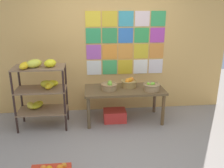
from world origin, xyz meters
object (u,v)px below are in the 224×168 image
Objects in this scene: fruit_basket_right at (129,83)px; produce_crate_under_table at (115,115)px; banana_shelf_unit at (41,86)px; fruit_basket_left at (152,87)px; display_table at (124,92)px; fruit_basket_centre at (109,86)px.

produce_crate_under_table is at bearing -157.67° from fruit_basket_right.
banana_shelf_unit is 4.18× the size of fruit_basket_left.
banana_shelf_unit is 1.59m from fruit_basket_right.
display_table is 4.93× the size of fruit_basket_right.
banana_shelf_unit reaches higher than fruit_basket_right.
produce_crate_under_table is at bearing 4.29° from fruit_basket_centre.
fruit_basket_centre is 1.00× the size of fruit_basket_left.
fruit_basket_left is (1.94, -0.04, -0.06)m from banana_shelf_unit.
display_table is (1.47, 0.11, -0.21)m from banana_shelf_unit.
banana_shelf_unit is 0.86× the size of display_table.
fruit_basket_left is 0.44m from fruit_basket_right.
fruit_basket_left is 0.89m from produce_crate_under_table.
produce_crate_under_table is (-0.65, 0.12, -0.59)m from fruit_basket_left.
fruit_basket_left is (0.75, -0.12, -0.00)m from fruit_basket_centre.
fruit_basket_centre is at bearing -162.25° from fruit_basket_right.
fruit_basket_right is at bearing 146.86° from fruit_basket_left.
banana_shelf_unit is 4.23× the size of fruit_basket_right.
banana_shelf_unit is at bearing 178.74° from fruit_basket_left.
fruit_basket_left is (0.47, -0.15, 0.15)m from display_table.
produce_crate_under_table is (0.10, 0.01, -0.59)m from fruit_basket_centre.
fruit_basket_left is at bearing -18.01° from display_table.
display_table is at bearing -139.86° from fruit_basket_right.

